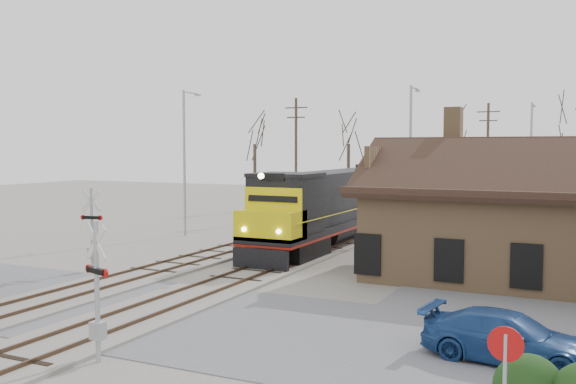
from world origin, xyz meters
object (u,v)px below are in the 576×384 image
object	(u,v)px
parked_car	(509,338)
depot	(535,227)
locomotive_trailing	(421,185)
locomotive_lead	(336,204)

from	to	relation	value
parked_car	depot	bearing A→B (deg)	8.76
locomotive_trailing	depot	bearing A→B (deg)	-66.54
parked_car	locomotive_lead	bearing A→B (deg)	41.12
parked_car	locomotive_trailing	bearing A→B (deg)	24.51
locomotive_lead	locomotive_trailing	size ratio (longest dim) A/B	1.00
locomotive_lead	depot	bearing A→B (deg)	-27.63
locomotive_trailing	parked_car	size ratio (longest dim) A/B	4.41
depot	locomotive_trailing	world-z (taller)	depot
locomotive_trailing	parked_car	world-z (taller)	locomotive_trailing
depot	locomotive_trailing	bearing A→B (deg)	113.46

